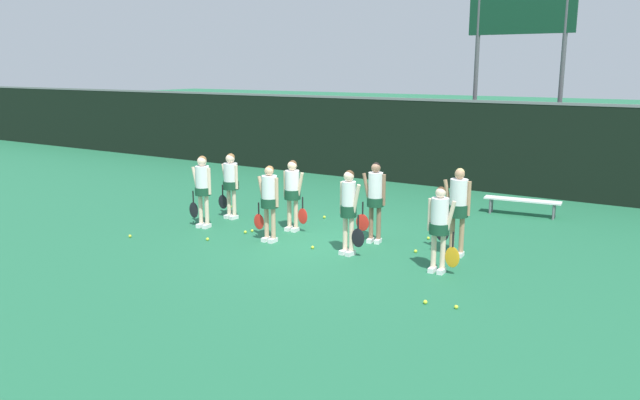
# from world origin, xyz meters

# --- Properties ---
(ground_plane) EXTENTS (140.00, 140.00, 0.00)m
(ground_plane) POSITION_xyz_m (0.00, 0.00, 0.00)
(ground_plane) COLOR #216642
(fence_windscreen) EXTENTS (60.00, 0.08, 2.80)m
(fence_windscreen) POSITION_xyz_m (0.00, 7.45, 1.41)
(fence_windscreen) COLOR black
(fence_windscreen) RESTS_ON ground_plane
(scoreboard) EXTENTS (3.27, 0.15, 6.26)m
(scoreboard) POSITION_xyz_m (1.69, 9.04, 4.85)
(scoreboard) COLOR #515156
(scoreboard) RESTS_ON ground_plane
(bench_courtside) EXTENTS (1.95, 0.56, 0.43)m
(bench_courtside) POSITION_xyz_m (3.14, 4.88, 0.37)
(bench_courtside) COLOR silver
(bench_courtside) RESTS_ON ground_plane
(player_0) EXTENTS (0.66, 0.38, 1.74)m
(player_0) POSITION_xyz_m (-3.02, -0.44, 1.04)
(player_0) COLOR beige
(player_0) RESTS_ON ground_plane
(player_1) EXTENTS (0.66, 0.38, 1.70)m
(player_1) POSITION_xyz_m (-0.93, -0.60, 1.00)
(player_1) COLOR tan
(player_1) RESTS_ON ground_plane
(player_2) EXTENTS (0.61, 0.33, 1.76)m
(player_2) POSITION_xyz_m (1.03, -0.52, 1.03)
(player_2) COLOR beige
(player_2) RESTS_ON ground_plane
(player_3) EXTENTS (0.65, 0.37, 1.64)m
(player_3) POSITION_xyz_m (3.02, -0.60, 0.96)
(player_3) COLOR beige
(player_3) RESTS_ON ground_plane
(player_4) EXTENTS (0.69, 0.40, 1.67)m
(player_4) POSITION_xyz_m (-3.04, 0.61, 1.00)
(player_4) COLOR beige
(player_4) RESTS_ON ground_plane
(player_5) EXTENTS (0.65, 0.38, 1.68)m
(player_5) POSITION_xyz_m (-1.02, 0.44, 1.00)
(player_5) COLOR beige
(player_5) RESTS_ON ground_plane
(player_6) EXTENTS (0.65, 0.36, 1.78)m
(player_6) POSITION_xyz_m (1.06, 0.58, 1.05)
(player_6) COLOR #8C664C
(player_6) RESTS_ON ground_plane
(player_7) EXTENTS (0.69, 0.41, 1.81)m
(player_7) POSITION_xyz_m (2.93, 0.59, 1.08)
(player_7) COLOR tan
(player_7) RESTS_ON ground_plane
(tennis_ball_0) EXTENTS (0.07, 0.07, 0.07)m
(tennis_ball_0) POSITION_xyz_m (3.95, -2.16, 0.03)
(tennis_ball_0) COLOR #CCE033
(tennis_ball_0) RESTS_ON ground_plane
(tennis_ball_1) EXTENTS (0.07, 0.07, 0.07)m
(tennis_ball_1) POSITION_xyz_m (-2.14, -1.29, 0.04)
(tennis_ball_1) COLOR #CCE033
(tennis_ball_1) RESTS_ON ground_plane
(tennis_ball_2) EXTENTS (0.07, 0.07, 0.07)m
(tennis_ball_2) POSITION_xyz_m (-3.84, 1.50, 0.03)
(tennis_ball_2) COLOR #CCE033
(tennis_ball_2) RESTS_ON ground_plane
(tennis_ball_3) EXTENTS (0.06, 0.06, 0.06)m
(tennis_ball_3) POSITION_xyz_m (1.98, 1.43, 0.03)
(tennis_ball_3) COLOR #CCE033
(tennis_ball_3) RESTS_ON ground_plane
(tennis_ball_4) EXTENTS (0.07, 0.07, 0.07)m
(tennis_ball_4) POSITION_xyz_m (3.45, -2.23, 0.03)
(tennis_ball_4) COLOR #CCE033
(tennis_ball_4) RESTS_ON ground_plane
(tennis_ball_5) EXTENTS (0.06, 0.06, 0.06)m
(tennis_ball_5) POSITION_xyz_m (-1.76, -0.17, 0.03)
(tennis_ball_5) COLOR #CCE033
(tennis_ball_5) RESTS_ON ground_plane
(tennis_ball_6) EXTENTS (0.07, 0.07, 0.07)m
(tennis_ball_6) POSITION_xyz_m (2.15, 0.33, 0.03)
(tennis_ball_6) COLOR #CCE033
(tennis_ball_6) RESTS_ON ground_plane
(tennis_ball_7) EXTENTS (0.07, 0.07, 0.07)m
(tennis_ball_7) POSITION_xyz_m (-1.82, -0.36, 0.03)
(tennis_ball_7) COLOR #CCE033
(tennis_ball_7) RESTS_ON ground_plane
(tennis_ball_8) EXTENTS (0.07, 0.07, 0.07)m
(tennis_ball_8) POSITION_xyz_m (-3.80, -2.03, 0.03)
(tennis_ball_8) COLOR #CCE033
(tennis_ball_8) RESTS_ON ground_plane
(tennis_ball_9) EXTENTS (0.07, 0.07, 0.07)m
(tennis_ball_9) POSITION_xyz_m (-1.03, 1.86, 0.04)
(tennis_ball_9) COLOR #CCE033
(tennis_ball_9) RESTS_ON ground_plane
(tennis_ball_10) EXTENTS (0.07, 0.07, 0.07)m
(tennis_ball_10) POSITION_xyz_m (0.19, -0.58, 0.03)
(tennis_ball_10) COLOR #CCE033
(tennis_ball_10) RESTS_ON ground_plane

